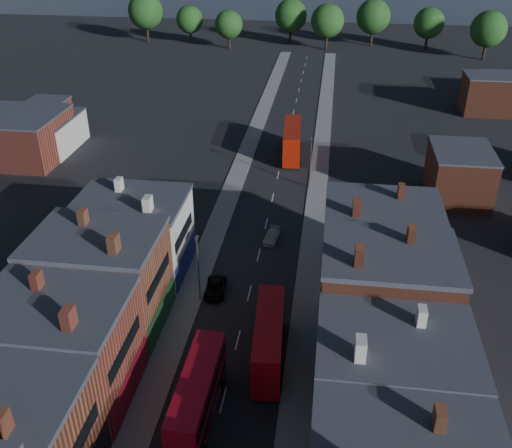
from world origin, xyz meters
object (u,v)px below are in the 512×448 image
(car_2, at_px, (215,288))
(car_3, at_px, (272,236))
(bus_0, at_px, (198,396))
(bus_1, at_px, (269,339))
(bus_2, at_px, (292,140))

(car_2, xyz_separation_m, car_3, (5.00, 12.12, -0.06))
(bus_0, bearing_deg, car_2, 97.65)
(bus_0, distance_m, bus_1, 9.34)
(bus_1, bearing_deg, car_3, 92.08)
(car_3, bearing_deg, bus_2, 96.74)
(bus_2, xyz_separation_m, car_2, (-5.30, -40.67, -2.24))
(bus_0, xyz_separation_m, car_2, (-2.15, 17.86, -1.99))
(bus_2, relative_size, car_3, 3.08)
(bus_0, height_order, bus_1, bus_0)
(bus_2, bearing_deg, car_3, -93.95)
(bus_1, xyz_separation_m, bus_2, (-1.87, 50.65, 0.29))
(bus_1, relative_size, car_2, 2.41)
(car_2, bearing_deg, car_3, 63.57)
(bus_0, bearing_deg, bus_2, 87.71)
(car_2, height_order, car_3, car_2)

